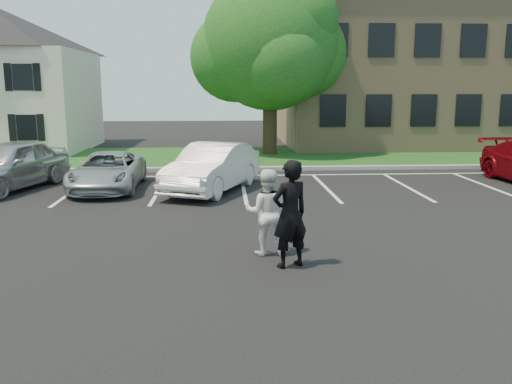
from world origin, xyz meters
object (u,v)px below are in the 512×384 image
tree (272,45)px  office_building (471,73)px  car_silver_minivan (108,171)px  car_white_sedan (212,168)px  man_white_shirt (266,212)px  car_silver_west (8,165)px  man_black_suit (290,214)px

tree → office_building: bearing=21.5°
car_silver_minivan → car_white_sedan: size_ratio=0.95×
tree → man_white_shirt: bearing=-95.4°
man_white_shirt → car_silver_minivan: man_white_shirt is taller
office_building → car_white_sedan: 21.06m
office_building → car_white_sedan: size_ratio=4.75×
man_white_shirt → car_silver_west: size_ratio=0.36×
car_silver_west → car_white_sedan: car_silver_west is taller
tree → car_silver_minivan: tree is taller
man_black_suit → car_white_sedan: (-1.61, 7.71, -0.25)m
car_silver_west → car_silver_minivan: size_ratio=1.09×
car_silver_minivan → car_white_sedan: (3.47, -0.46, 0.16)m
man_white_shirt → car_silver_minivan: 8.73m
car_silver_west → office_building: bearing=48.8°
car_silver_west → car_silver_minivan: (3.29, -0.22, -0.21)m
man_black_suit → car_silver_minivan: (-5.08, 8.17, -0.41)m
office_building → man_white_shirt: 25.55m
office_building → tree: (-12.25, -4.82, 1.19)m
man_white_shirt → man_black_suit: bearing=119.9°
office_building → car_white_sedan: bearing=-136.3°
office_building → car_silver_west: size_ratio=4.59×
man_black_suit → car_silver_west: 11.85m
office_building → car_silver_minivan: size_ratio=5.02×
man_white_shirt → car_silver_west: bearing=-38.6°
office_building → man_white_shirt: size_ratio=12.71×
office_building → man_white_shirt: bearing=-123.0°
man_white_shirt → car_silver_minivan: bearing=-52.6°
office_building → car_silver_west: (-21.79, -13.67, -3.33)m
office_building → car_silver_minivan: bearing=-143.1°
car_white_sedan → tree: bearing=96.6°
man_black_suit → car_white_sedan: man_black_suit is taller
tree → car_white_sedan: tree is taller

